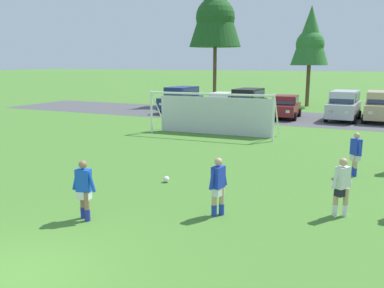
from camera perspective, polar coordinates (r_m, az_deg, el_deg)
The scene contains 16 objects.
ground_plane at distance 21.51m, azimuth 7.47°, elevation 0.04°, with size 400.00×400.00×0.00m, color #477A2D.
parking_lot_strip at distance 32.34m, azimuth 13.55°, elevation 3.59°, with size 52.00×8.40×0.01m, color #4C4C51.
soccer_ball at distance 14.52m, azimuth -3.61°, elevation -4.94°, with size 0.22×0.22×0.22m.
soccer_goal at distance 23.86m, azimuth 3.01°, elevation 4.37°, with size 7.50×2.30×2.57m.
player_striker_near at distance 16.33m, azimuth 21.89°, elevation -1.33°, with size 0.50×0.65×1.64m.
player_midfield_center at distance 11.31m, azimuth -14.85°, elevation -6.27°, with size 0.75×0.31×1.64m.
player_defender_far at distance 11.92m, azimuth 20.19°, elevation -5.69°, with size 0.52×0.63×1.64m.
player_winger_left at distance 11.25m, azimuth 3.67°, elevation -6.00°, with size 0.31×0.72×1.64m.
parked_car_slot_far_left at distance 34.91m, azimuth -1.55°, elevation 6.28°, with size 2.40×4.73×2.16m.
parked_car_slot_left at distance 34.37m, azimuth 4.18°, elevation 5.78°, with size 2.10×4.23×1.72m.
parked_car_slot_center_left at distance 32.63m, azimuth 7.78°, elevation 5.83°, with size 2.23×4.65×2.16m.
parked_car_slot_center at distance 31.99m, azimuth 12.94°, elevation 5.11°, with size 2.23×4.30×1.72m.
parked_car_slot_center_right at distance 31.86m, azimuth 20.49°, elevation 5.09°, with size 2.33×4.70×2.16m.
parked_car_slot_right at distance 32.25m, azimuth 24.78°, elevation 4.83°, with size 2.16×4.61×2.16m.
tree_left_edge at distance 42.19m, azimuth 3.30°, elevation 18.49°, with size 5.15×5.15×13.74m.
tree_mid_left at distance 41.29m, azimuth 16.23°, elevation 14.08°, with size 3.54×3.54×9.44m.
Camera 1 is at (6.29, -5.15, 4.16)m, focal length 38.14 mm.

